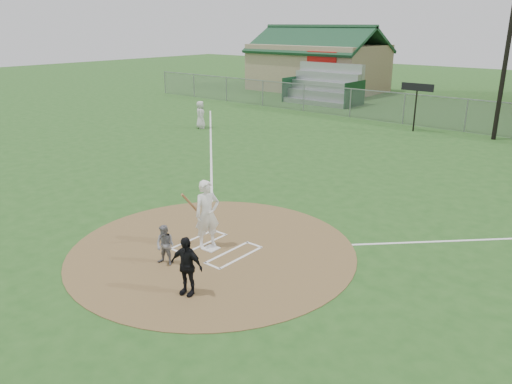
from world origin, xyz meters
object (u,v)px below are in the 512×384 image
Objects in this scene: catcher at (165,245)px; umpire at (186,266)px; ondeck_player at (200,115)px; batter_at_plate at (207,214)px; home_plate at (211,248)px.

catcher is 0.76× the size of umpire.
ondeck_player is 17.88m from batter_at_plate.
home_plate is 0.24× the size of ondeck_player.
catcher is (-0.25, -1.49, 0.56)m from home_plate.
catcher is 0.56× the size of batter_at_plate.
catcher is 18.97m from ondeck_player.
home_plate is 18.11m from ondeck_player.
home_plate is 0.37× the size of catcher.
catcher is 1.78m from umpire.
umpire is (1.37, -2.19, 0.74)m from home_plate.
home_plate is at bearing -24.05° from batter_at_plate.
catcher is at bearing 176.59° from ondeck_player.
batter_at_plate reaches higher than ondeck_player.
home_plate is at bearing 108.50° from umpire.
home_plate is 0.20× the size of batter_at_plate.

